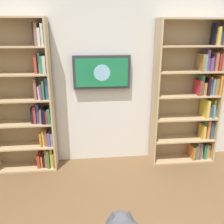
# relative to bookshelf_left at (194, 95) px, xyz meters

# --- Properties ---
(wall_back) EXTENTS (4.52, 0.06, 2.70)m
(wall_back) POSITION_rel_bookshelf_left_xyz_m (1.21, -0.17, 0.37)
(wall_back) COLOR silver
(wall_back) RESTS_ON ground
(bookshelf_left) EXTENTS (0.90, 0.28, 1.96)m
(bookshelf_left) POSITION_rel_bookshelf_left_xyz_m (0.00, 0.00, 0.00)
(bookshelf_left) COLOR tan
(bookshelf_left) RESTS_ON ground
(bookshelf_right) EXTENTS (0.81, 0.28, 1.96)m
(bookshelf_right) POSITION_rel_bookshelf_left_xyz_m (2.21, -0.00, -0.03)
(bookshelf_right) COLOR tan
(bookshelf_right) RESTS_ON ground
(wall_mounted_tv) EXTENTS (0.75, 0.07, 0.44)m
(wall_mounted_tv) POSITION_rel_bookshelf_left_xyz_m (1.25, -0.09, 0.32)
(wall_mounted_tv) COLOR #333338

